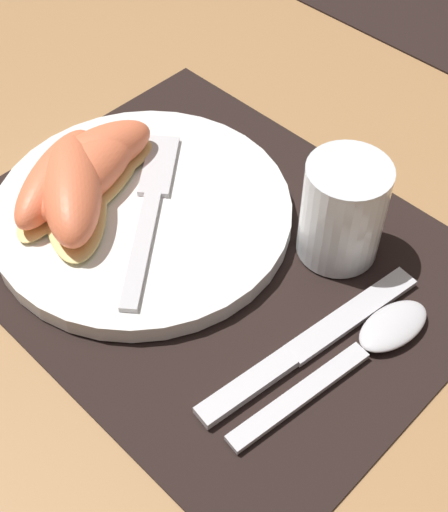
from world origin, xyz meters
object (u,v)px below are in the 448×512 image
object	(u,v)px
spoon	(369,344)
citrus_wedge_3	(73,192)
plate	(143,212)
citrus_wedge_2	(56,180)
fork	(151,202)
knife	(306,346)
citrus_wedge_1	(87,173)
juice_glass	(342,215)
citrus_wedge_0	(98,155)

from	to	relation	value
spoon	citrus_wedge_3	distance (m)	0.26
plate	citrus_wedge_3	size ratio (longest dim) A/B	1.90
citrus_wedge_2	citrus_wedge_3	world-z (taller)	citrus_wedge_3
fork	citrus_wedge_3	world-z (taller)	citrus_wedge_3
spoon	fork	world-z (taller)	fork
knife	citrus_wedge_1	bearing A→B (deg)	-176.42
citrus_wedge_1	fork	bearing A→B (deg)	24.29
plate	juice_glass	world-z (taller)	juice_glass
juice_glass	knife	distance (m)	0.11
plate	spoon	bearing A→B (deg)	8.06
spoon	citrus_wedge_0	bearing A→B (deg)	-174.40
citrus_wedge_0	citrus_wedge_1	xyz separation A→B (m)	(0.01, -0.02, 0.00)
knife	spoon	size ratio (longest dim) A/B	1.10
knife	fork	bearing A→B (deg)	177.04
fork	citrus_wedge_3	distance (m)	0.06
juice_glass	citrus_wedge_2	world-z (taller)	juice_glass
citrus_wedge_1	plate	bearing A→B (deg)	19.00
knife	spoon	bearing A→B (deg)	45.45
fork	plate	bearing A→B (deg)	-121.29
plate	knife	xyz separation A→B (m)	(0.18, -0.00, -0.01)
plate	citrus_wedge_0	xyz separation A→B (m)	(-0.06, 0.00, 0.02)
knife	plate	bearing A→B (deg)	179.33
citrus_wedge_1	citrus_wedge_2	bearing A→B (deg)	-117.34
juice_glass	citrus_wedge_2	bearing A→B (deg)	-146.72
knife	juice_glass	bearing A→B (deg)	116.42
plate	citrus_wedge_1	xyz separation A→B (m)	(-0.05, -0.02, 0.03)
plate	spoon	distance (m)	0.22
plate	citrus_wedge_0	distance (m)	0.06
spoon	citrus_wedge_0	world-z (taller)	citrus_wedge_0
fork	citrus_wedge_2	bearing A→B (deg)	-143.96
knife	citrus_wedge_3	distance (m)	0.22
citrus_wedge_1	knife	bearing A→B (deg)	3.58
knife	citrus_wedge_1	xyz separation A→B (m)	(-0.23, -0.01, 0.03)
juice_glass	citrus_wedge_3	size ratio (longest dim) A/B	0.66
fork	citrus_wedge_1	xyz separation A→B (m)	(-0.05, -0.02, 0.01)
citrus_wedge_0	citrus_wedge_2	xyz separation A→B (m)	(-0.00, -0.04, -0.00)
citrus_wedge_2	fork	bearing A→B (deg)	36.04
plate	citrus_wedge_3	distance (m)	0.06
fork	knife	bearing A→B (deg)	-2.96
juice_glass	citrus_wedge_3	world-z (taller)	juice_glass
citrus_wedge_2	juice_glass	bearing A→B (deg)	33.28
plate	knife	world-z (taller)	plate
citrus_wedge_1	citrus_wedge_3	xyz separation A→B (m)	(0.01, -0.02, 0.00)
juice_glass	fork	bearing A→B (deg)	-148.13
citrus_wedge_2	spoon	bearing A→B (deg)	14.33
citrus_wedge_1	citrus_wedge_3	distance (m)	0.03
spoon	citrus_wedge_3	bearing A→B (deg)	-164.26
fork	citrus_wedge_2	xyz separation A→B (m)	(-0.06, -0.05, 0.01)
spoon	fork	distance (m)	0.21
knife	citrus_wedge_0	world-z (taller)	citrus_wedge_0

